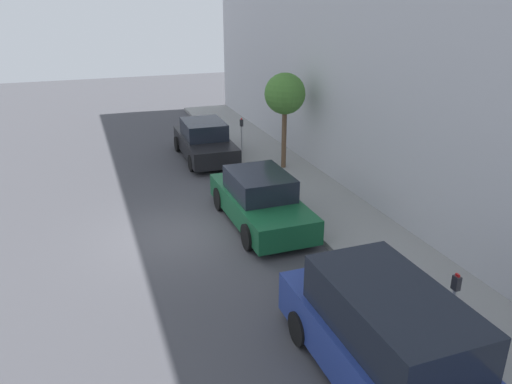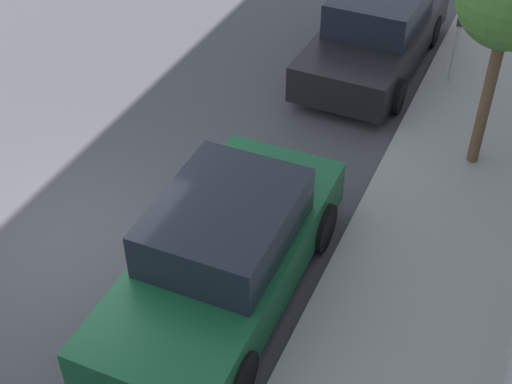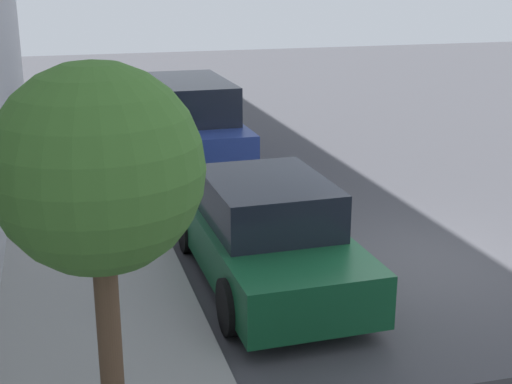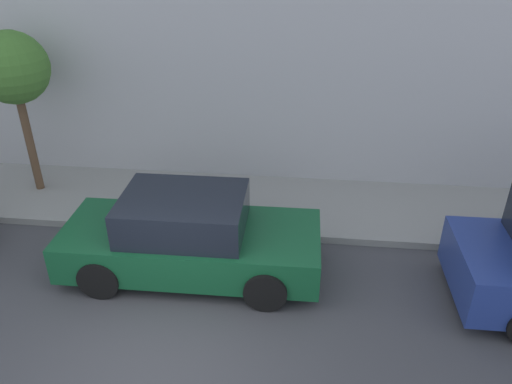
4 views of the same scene
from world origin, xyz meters
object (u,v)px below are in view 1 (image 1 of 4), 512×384
(parked_sedan_second, at_px, (260,200))
(parking_meter_near, at_px, (454,298))
(street_tree, at_px, (285,95))
(parked_minivan_nearest, at_px, (388,341))
(parking_meter_far, at_px, (242,131))
(parked_sedan_third, at_px, (205,141))

(parked_sedan_second, relative_size, parking_meter_near, 3.34)
(street_tree, bearing_deg, parked_minivan_nearest, -103.82)
(street_tree, bearing_deg, parking_meter_far, 110.19)
(parked_sedan_third, xyz_separation_m, street_tree, (2.44, -2.54, 2.19))
(parked_sedan_third, bearing_deg, parked_minivan_nearest, -91.17)
(parking_meter_near, bearing_deg, parked_sedan_second, 103.99)
(parked_sedan_third, xyz_separation_m, parking_meter_near, (1.55, -12.98, 0.26))
(parked_minivan_nearest, xyz_separation_m, parking_meter_far, (1.83, 13.46, 0.11))
(parking_meter_near, relative_size, street_tree, 0.38)
(parking_meter_near, distance_m, street_tree, 10.66)
(parked_minivan_nearest, height_order, parked_sedan_third, parked_minivan_nearest)
(parked_sedan_second, relative_size, parking_meter_far, 3.15)
(parking_meter_near, bearing_deg, parked_minivan_nearest, -161.78)
(parking_meter_near, relative_size, parking_meter_far, 0.94)
(parked_minivan_nearest, distance_m, parked_sedan_second, 6.92)
(parking_meter_far, bearing_deg, parked_minivan_nearest, -97.75)
(parked_sedan_second, height_order, parking_meter_far, parking_meter_far)
(parked_sedan_second, height_order, parked_sedan_third, same)
(parked_sedan_second, bearing_deg, parked_sedan_third, 89.84)
(parked_sedan_third, bearing_deg, parking_meter_near, -83.18)
(parked_sedan_second, xyz_separation_m, parked_sedan_third, (0.02, 6.67, 0.00))
(parking_meter_near, height_order, parking_meter_far, parking_meter_far)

